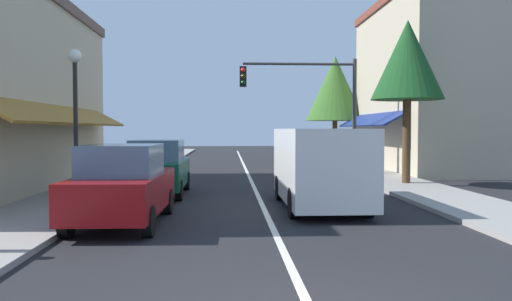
# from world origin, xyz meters

# --- Properties ---
(ground_plane) EXTENTS (80.00, 80.00, 0.00)m
(ground_plane) POSITION_xyz_m (0.00, 18.00, 0.00)
(ground_plane) COLOR black
(sidewalk_left) EXTENTS (2.60, 56.00, 0.12)m
(sidewalk_left) POSITION_xyz_m (-5.50, 18.00, 0.06)
(sidewalk_left) COLOR gray
(sidewalk_left) RESTS_ON ground
(sidewalk_right) EXTENTS (2.60, 56.00, 0.12)m
(sidewalk_right) POSITION_xyz_m (5.50, 18.00, 0.06)
(sidewalk_right) COLOR gray
(sidewalk_right) RESTS_ON ground
(lane_center_stripe) EXTENTS (0.14, 52.00, 0.01)m
(lane_center_stripe) POSITION_xyz_m (0.00, 18.00, 0.00)
(lane_center_stripe) COLOR silver
(lane_center_stripe) RESTS_ON ground
(storefront_right_block) EXTENTS (6.98, 10.20, 8.64)m
(storefront_right_block) POSITION_xyz_m (9.63, 20.00, 4.32)
(storefront_right_block) COLOR #BCAD8E
(storefront_right_block) RESTS_ON ground
(parked_car_nearest_left) EXTENTS (1.86, 4.14, 1.77)m
(parked_car_nearest_left) POSITION_xyz_m (-3.26, 6.03, 0.88)
(parked_car_nearest_left) COLOR maroon
(parked_car_nearest_left) RESTS_ON ground
(parked_car_second_left) EXTENTS (1.79, 4.10, 1.77)m
(parked_car_second_left) POSITION_xyz_m (-3.18, 11.02, 0.88)
(parked_car_second_left) COLOR #0F4C33
(parked_car_second_left) RESTS_ON ground
(van_in_lane) EXTENTS (2.01, 5.18, 2.12)m
(van_in_lane) POSITION_xyz_m (1.49, 8.21, 1.15)
(van_in_lane) COLOR silver
(van_in_lane) RESTS_ON ground
(traffic_signal_mast_arm) EXTENTS (5.30, 0.50, 5.28)m
(traffic_signal_mast_arm) POSITION_xyz_m (2.90, 17.43, 3.64)
(traffic_signal_mast_arm) COLOR #333333
(traffic_signal_mast_arm) RESTS_ON ground
(street_lamp_left_near) EXTENTS (0.36, 0.36, 4.27)m
(street_lamp_left_near) POSITION_xyz_m (-5.07, 8.79, 2.92)
(street_lamp_left_near) COLOR black
(street_lamp_left_near) RESTS_ON ground
(tree_right_near) EXTENTS (2.65, 2.65, 6.11)m
(tree_right_near) POSITION_xyz_m (5.65, 13.12, 4.61)
(tree_right_near) COLOR #4C331E
(tree_right_near) RESTS_ON ground
(tree_right_far) EXTENTS (3.57, 3.57, 6.56)m
(tree_right_far) POSITION_xyz_m (5.64, 25.52, 4.58)
(tree_right_far) COLOR #4C331E
(tree_right_far) RESTS_ON ground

